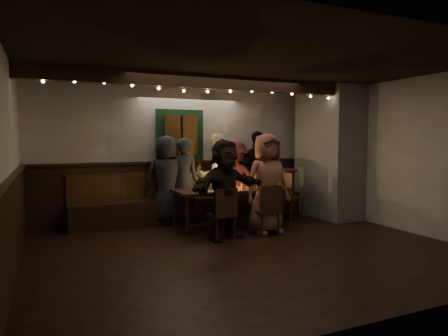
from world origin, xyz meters
name	(u,v)px	position (x,y,z in m)	size (l,w,h in m)	color
room	(262,166)	(1.07, 1.42, 1.07)	(6.02, 5.01, 2.62)	black
dining_table	(229,192)	(0.36, 1.40, 0.64)	(1.94, 0.83, 0.84)	black
chair_near_left	(224,211)	(-0.09, 0.60, 0.46)	(0.38, 0.38, 0.82)	black
chair_near_right	(268,207)	(0.71, 0.59, 0.47)	(0.41, 0.41, 0.83)	black
chair_end	(287,193)	(1.63, 1.45, 0.53)	(0.54, 0.54, 0.94)	black
high_top	(282,187)	(1.65, 1.68, 0.62)	(0.62, 0.62, 0.98)	black
person_a	(166,180)	(-0.56, 2.17, 0.82)	(0.80, 0.52, 1.65)	#25272C
person_b	(183,180)	(-0.25, 2.11, 0.80)	(0.58, 0.38, 1.60)	#2C2C2F
person_c	(216,177)	(0.42, 2.11, 0.84)	(0.82, 0.64, 1.68)	#F3EBBA
person_d	(236,179)	(0.88, 2.18, 0.77)	(0.99, 0.57, 1.53)	#4F1A21
person_e	(259,174)	(1.33, 2.05, 0.87)	(1.02, 0.42, 1.74)	black
person_f	(225,189)	(-0.05, 0.65, 0.79)	(1.47, 0.47, 1.59)	black
person_g	(267,183)	(0.77, 0.75, 0.84)	(0.82, 0.53, 1.67)	#9F5C4C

